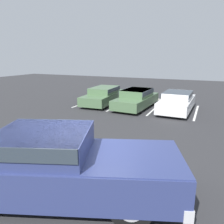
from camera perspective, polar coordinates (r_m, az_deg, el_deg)
name	(u,v)px	position (r m, az deg, el deg)	size (l,w,h in m)	color
ground_plane	(85,180)	(6.54, -6.96, -17.22)	(60.00, 60.00, 0.00)	#2D2D30
stall_stripe_a	(87,102)	(16.93, -6.53, 2.60)	(0.12, 4.16, 0.01)	white
stall_stripe_b	(119,105)	(15.78, 1.75, 1.83)	(0.12, 4.16, 0.01)	white
stall_stripe_c	(155,108)	(15.01, 11.08, 0.92)	(0.12, 4.16, 0.01)	white
stall_stripe_d	(196,112)	(14.67, 21.12, -0.09)	(0.12, 4.16, 0.01)	white
pickup_truck	(58,164)	(5.59, -13.95, -13.13)	(6.32, 4.04, 1.71)	navy
parked_sedan_a	(104,95)	(16.27, -2.11, 4.51)	(1.98, 4.82, 1.21)	#4C6B47
parked_sedan_b	(136,98)	(14.99, 6.41, 3.67)	(2.07, 4.60, 1.25)	#4C6B47
parked_sedan_c	(177,101)	(14.50, 16.64, 2.77)	(1.92, 4.38, 1.23)	silver
wheel_stop_curb	(167,100)	(17.60, 14.11, 2.94)	(1.78, 0.20, 0.14)	#B7B2A8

